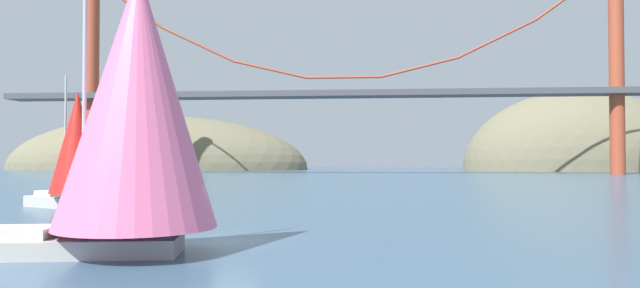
# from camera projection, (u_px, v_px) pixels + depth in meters

# --- Properties ---
(ground_plane) EXTENTS (360.00, 360.00, 0.00)m
(ground_plane) POSITION_uv_depth(u_px,v_px,m) (225.00, 242.00, 22.40)
(ground_plane) COLOR #385670
(headland_left) EXTENTS (86.14, 44.00, 30.30)m
(headland_left) POSITION_uv_depth(u_px,v_px,m) (156.00, 169.00, 161.76)
(headland_left) COLOR #6B664C
(headland_left) RESTS_ON ground_plane
(headland_right) EXTENTS (59.62, 44.00, 42.24)m
(headland_right) POSITION_uv_depth(u_px,v_px,m) (578.00, 170.00, 151.41)
(headland_right) COLOR #6B664C
(headland_right) RESTS_ON ground_plane
(suspension_bridge) EXTENTS (143.46, 6.00, 42.00)m
(suspension_bridge) POSITION_uv_depth(u_px,v_px,m) (344.00, 85.00, 117.42)
(suspension_bridge) COLOR #A34228
(suspension_bridge) RESTS_ON ground_plane
(sailboat_red_spinnaker) EXTENTS (6.80, 5.09, 8.73)m
(sailboat_red_spinnaker) POSITION_uv_depth(u_px,v_px,m) (75.00, 147.00, 36.99)
(sailboat_red_spinnaker) COLOR #B7B2A8
(sailboat_red_spinnaker) RESTS_ON ground_plane
(sailboat_pink_spinnaker) EXTENTS (9.85, 6.32, 11.30)m
(sailboat_pink_spinnaker) POSITION_uv_depth(u_px,v_px,m) (134.00, 104.00, 19.59)
(sailboat_pink_spinnaker) COLOR #B7B2A8
(sailboat_pink_spinnaker) RESTS_ON ground_plane
(channel_buoy) EXTENTS (1.10, 1.10, 2.64)m
(channel_buoy) POSITION_uv_depth(u_px,v_px,m) (105.00, 188.00, 55.92)
(channel_buoy) COLOR gold
(channel_buoy) RESTS_ON ground_plane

